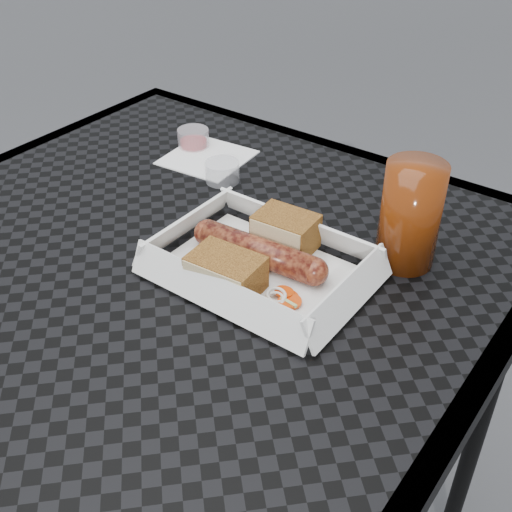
{
  "coord_description": "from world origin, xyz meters",
  "views": [
    {
      "loc": [
        0.47,
        -0.45,
        1.2
      ],
      "look_at": [
        0.11,
        0.03,
        0.78
      ],
      "focal_mm": 45.0,
      "sensor_mm": 36.0,
      "label": 1
    }
  ],
  "objects_px": {
    "bratwurst": "(259,251)",
    "drink_glass": "(410,215)",
    "food_tray": "(261,271)",
    "patio_table": "(171,302)"
  },
  "relations": [
    {
      "from": "patio_table",
      "to": "bratwurst",
      "type": "bearing_deg",
      "value": 25.58
    },
    {
      "from": "patio_table",
      "to": "drink_glass",
      "type": "bearing_deg",
      "value": 34.17
    },
    {
      "from": "food_tray",
      "to": "bratwurst",
      "type": "distance_m",
      "value": 0.02
    },
    {
      "from": "food_tray",
      "to": "drink_glass",
      "type": "bearing_deg",
      "value": 44.43
    },
    {
      "from": "bratwurst",
      "to": "drink_glass",
      "type": "bearing_deg",
      "value": 39.78
    },
    {
      "from": "patio_table",
      "to": "food_tray",
      "type": "distance_m",
      "value": 0.14
    },
    {
      "from": "drink_glass",
      "to": "bratwurst",
      "type": "bearing_deg",
      "value": -140.22
    },
    {
      "from": "patio_table",
      "to": "drink_glass",
      "type": "distance_m",
      "value": 0.32
    },
    {
      "from": "drink_glass",
      "to": "food_tray",
      "type": "bearing_deg",
      "value": -135.57
    },
    {
      "from": "patio_table",
      "to": "food_tray",
      "type": "bearing_deg",
      "value": 19.32
    }
  ]
}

